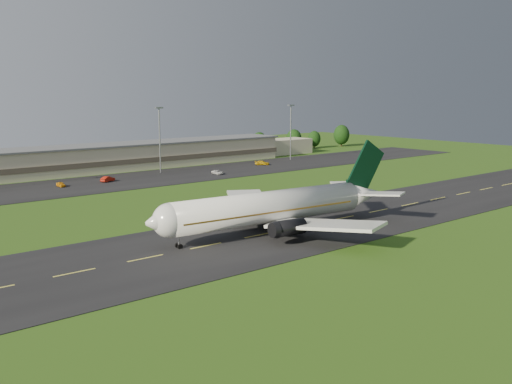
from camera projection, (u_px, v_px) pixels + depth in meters
ground at (343, 218)px, 113.18m from camera, size 360.00×360.00×0.00m
taxiway at (343, 218)px, 113.17m from camera, size 220.00×30.00×0.10m
apron at (160, 177)px, 167.91m from camera, size 260.00×30.00×0.10m
airliner at (272, 207)px, 100.53m from camera, size 51.26×41.98×15.57m
terminal at (139, 156)px, 189.63m from camera, size 145.00×16.00×8.40m
light_mast_centre at (160, 132)px, 174.95m from camera, size 2.40×1.20×20.35m
light_mast_east at (291, 125)px, 209.40m from camera, size 2.40×1.20×20.35m
tree_line at (199, 146)px, 216.34m from camera, size 196.83×9.29×9.96m
service_vehicle_a at (61, 184)px, 150.52m from camera, size 1.52×3.71×1.26m
service_vehicle_b at (108, 179)px, 159.04m from camera, size 4.82×3.45×1.51m
service_vehicle_c at (218, 172)px, 173.81m from camera, size 2.33×4.57×1.24m
service_vehicle_d at (262, 163)px, 195.95m from camera, size 5.12×4.86×1.46m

